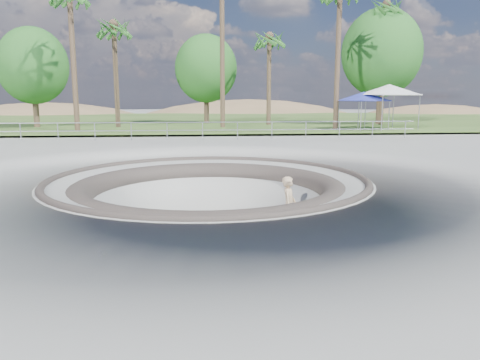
# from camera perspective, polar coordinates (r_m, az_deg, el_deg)

# --- Properties ---
(ground) EXTENTS (180.00, 180.00, 0.00)m
(ground) POSITION_cam_1_polar(r_m,az_deg,el_deg) (15.02, -3.90, 0.11)
(ground) COLOR gray
(ground) RESTS_ON ground
(skate_bowl) EXTENTS (14.00, 14.00, 4.10)m
(skate_bowl) POSITION_cam_1_polar(r_m,az_deg,el_deg) (15.44, -3.82, -6.59)
(skate_bowl) COLOR gray
(skate_bowl) RESTS_ON ground
(grass_strip) EXTENTS (180.00, 36.00, 0.12)m
(grass_strip) POSITION_cam_1_polar(r_m,az_deg,el_deg) (48.85, -4.95, 7.30)
(grass_strip) COLOR #3D5923
(grass_strip) RESTS_ON ground
(distant_hills) EXTENTS (103.20, 45.00, 28.60)m
(distant_hills) POSITION_cam_1_polar(r_m,az_deg,el_deg) (72.72, -2.03, 2.53)
(distant_hills) COLOR brown
(distant_hills) RESTS_ON ground
(safety_railing) EXTENTS (25.00, 0.06, 1.03)m
(safety_railing) POSITION_cam_1_polar(r_m,az_deg,el_deg) (26.86, -4.59, 6.01)
(safety_railing) COLOR #989BA0
(safety_railing) RESTS_ON ground
(skateboard) EXTENTS (0.82, 0.25, 0.08)m
(skateboard) POSITION_cam_1_polar(r_m,az_deg,el_deg) (15.43, 5.90, -6.65)
(skateboard) COLOR olive
(skateboard) RESTS_ON ground
(skater) EXTENTS (0.66, 0.81, 1.91)m
(skater) POSITION_cam_1_polar(r_m,az_deg,el_deg) (15.18, 5.97, -3.14)
(skater) COLOR tan
(skater) RESTS_ON skateboard
(canopy_white) EXTENTS (6.19, 6.19, 3.19)m
(canopy_white) POSITION_cam_1_polar(r_m,az_deg,el_deg) (35.56, 17.72, 10.43)
(canopy_white) COLOR #989BA0
(canopy_white) RESTS_ON ground
(canopy_blue) EXTENTS (4.96, 4.96, 2.67)m
(canopy_blue) POSITION_cam_1_polar(r_m,az_deg,el_deg) (34.89, 14.88, 9.82)
(canopy_blue) COLOR #989BA0
(canopy_blue) RESTS_ON ground
(palm_b) EXTENTS (2.60, 2.60, 8.57)m
(palm_b) POSITION_cam_1_polar(r_m,az_deg,el_deg) (37.84, -15.12, 17.21)
(palm_b) COLOR brown
(palm_b) RESTS_ON ground
(palm_d) EXTENTS (2.60, 2.60, 8.10)m
(palm_d) POSITION_cam_1_polar(r_m,az_deg,el_deg) (39.90, 3.60, 16.51)
(palm_d) COLOR brown
(palm_d) RESTS_ON ground
(palm_f) EXTENTS (2.60, 2.60, 10.60)m
(palm_f) POSITION_cam_1_polar(r_m,az_deg,el_deg) (41.84, 17.42, 18.99)
(palm_f) COLOR brown
(palm_f) RESTS_ON ground
(bushy_tree_left) EXTENTS (5.28, 4.80, 7.61)m
(bushy_tree_left) POSITION_cam_1_polar(r_m,az_deg,el_deg) (39.56, -23.96, 12.60)
(bushy_tree_left) COLOR brown
(bushy_tree_left) RESTS_ON ground
(bushy_tree_mid) EXTENTS (5.39, 4.90, 7.77)m
(bushy_tree_mid) POSITION_cam_1_polar(r_m,az_deg,el_deg) (41.86, -4.16, 13.38)
(bushy_tree_mid) COLOR brown
(bushy_tree_mid) RESTS_ON ground
(bushy_tree_right) EXTENTS (6.77, 6.16, 9.77)m
(bushy_tree_right) POSITION_cam_1_polar(r_m,az_deg,el_deg) (42.55, 16.89, 14.61)
(bushy_tree_right) COLOR brown
(bushy_tree_right) RESTS_ON ground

